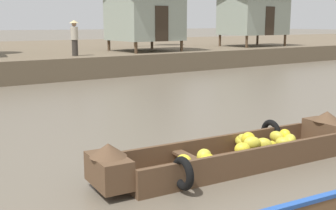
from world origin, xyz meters
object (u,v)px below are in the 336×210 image
stilt_house_mid_right (253,14)px  banana_boat (236,152)px  stilt_house_mid_left (144,13)px  vendor_person (74,36)px

stilt_house_mid_right → banana_boat: bearing=-136.6°
stilt_house_mid_left → vendor_person: size_ratio=2.51×
stilt_house_mid_left → vendor_person: bearing=-165.5°
banana_boat → stilt_house_mid_left: bearing=63.6°
stilt_house_mid_right → vendor_person: size_ratio=2.82×
banana_boat → vendor_person: vendor_person is taller
banana_boat → vendor_person: 14.18m
banana_boat → vendor_person: size_ratio=3.22×
banana_boat → stilt_house_mid_left: 16.95m
stilt_house_mid_right → vendor_person: bearing=-173.8°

